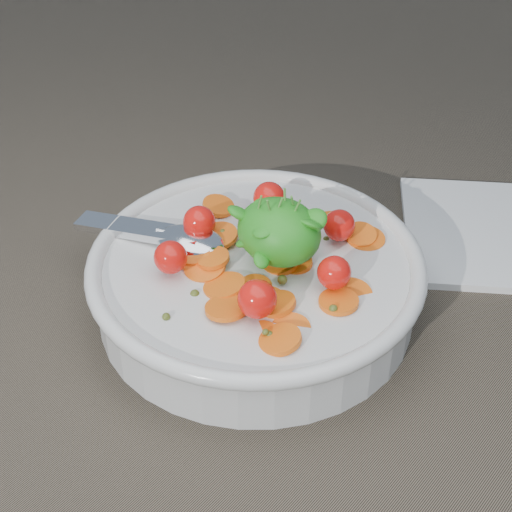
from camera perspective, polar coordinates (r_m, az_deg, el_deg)
The scene contains 3 objects.
ground at distance 0.56m, azimuth 1.83°, elevation -5.08°, with size 6.00×6.00×0.00m, color brown.
bowl at distance 0.55m, azimuth 0.03°, elevation -1.73°, with size 0.25×0.24×0.10m.
napkin at distance 0.67m, azimuth 17.90°, elevation 1.54°, with size 0.17×0.15×0.01m, color white.
Camera 1 is at (0.24, -0.33, 0.38)m, focal length 55.00 mm.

